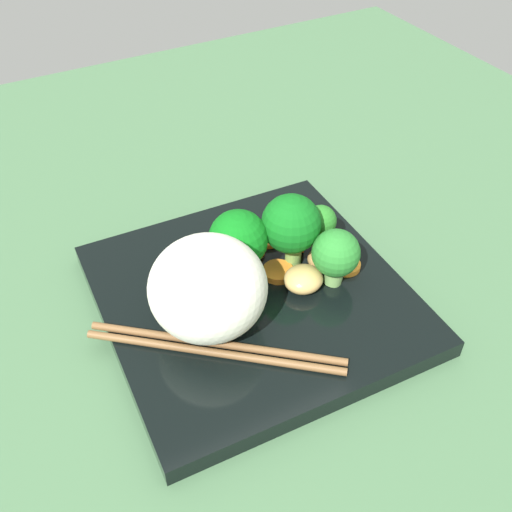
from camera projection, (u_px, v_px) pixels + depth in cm
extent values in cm
cube|color=#456C47|center=(253.00, 312.00, 52.97)|extent=(110.00, 110.00, 2.00)
cube|color=black|center=(253.00, 298.00, 51.74)|extent=(26.08, 26.08, 1.68)
ellipsoid|color=white|center=(208.00, 288.00, 45.77)|extent=(10.75, 10.72, 8.09)
cylinder|color=#72C151|center=(319.00, 239.00, 54.67)|extent=(1.58, 1.64, 2.32)
sphere|color=#287825|center=(321.00, 221.00, 53.03)|extent=(2.88, 2.88, 2.88)
cylinder|color=#539647|center=(247.00, 262.00, 52.16)|extent=(1.56, 1.73, 2.55)
sphere|color=#0D6B16|center=(243.00, 237.00, 50.45)|extent=(5.14, 5.14, 5.14)
cylinder|color=#6FA355|center=(334.00, 273.00, 51.43)|extent=(2.24, 2.11, 2.11)
sphere|color=#287C2C|center=(336.00, 253.00, 50.14)|extent=(4.18, 4.18, 4.18)
cylinder|color=#749E4A|center=(294.00, 252.00, 52.94)|extent=(2.12, 2.06, 2.77)
sphere|color=#0F6418|center=(291.00, 224.00, 50.83)|extent=(5.21, 5.21, 5.21)
cylinder|color=orange|center=(318.00, 223.00, 57.57)|extent=(3.09, 3.09, 0.75)
cylinder|color=orange|center=(267.00, 236.00, 56.28)|extent=(4.09, 4.09, 0.51)
cylinder|color=orange|center=(346.00, 265.00, 53.24)|extent=(3.32, 3.32, 0.53)
cylinder|color=orange|center=(278.00, 272.00, 52.53)|extent=(3.54, 3.54, 0.63)
cylinder|color=orange|center=(249.00, 249.00, 54.79)|extent=(4.29, 4.29, 0.60)
cube|color=red|center=(294.00, 239.00, 55.06)|extent=(2.16, 2.54, 1.62)
cube|color=red|center=(281.00, 219.00, 57.64)|extent=(2.35, 2.32, 1.22)
ellipsoid|color=tan|center=(303.00, 279.00, 50.88)|extent=(3.64, 3.42, 1.97)
ellipsoid|color=tan|center=(321.00, 258.00, 53.11)|extent=(2.77, 2.41, 1.73)
cylinder|color=brown|center=(214.00, 352.00, 45.78)|extent=(16.33, 13.41, 0.63)
cylinder|color=brown|center=(217.00, 343.00, 46.45)|extent=(16.33, 13.41, 0.63)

